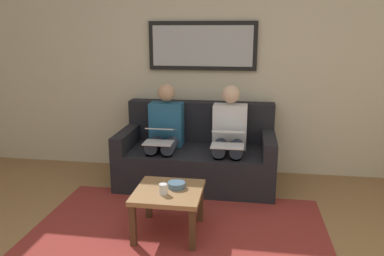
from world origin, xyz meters
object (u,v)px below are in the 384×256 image
person_left (229,134)px  coffee_table (169,197)px  bowl (177,185)px  laptop_silver (160,135)px  framed_mirror (202,46)px  couch (197,155)px  cup (163,189)px  person_right (165,131)px  laptop_white (228,138)px

person_left → coffee_table: bearing=68.7°
bowl → laptop_silver: size_ratio=0.42×
framed_mirror → person_left: (-0.37, 0.46, -0.94)m
couch → person_left: bearing=169.5°
coffee_table → bowl: size_ratio=3.75×
framed_mirror → cup: (0.11, 1.69, -1.10)m
framed_mirror → person_right: size_ratio=1.13×
person_left → person_right: (0.73, 0.00, 0.00)m
person_left → laptop_silver: person_left is taller
cup → person_right: person_right is taller
bowl → person_right: (0.34, -1.09, 0.18)m
cup → person_left: size_ratio=0.08×
person_left → laptop_white: (-0.00, 0.24, 0.02)m
couch → framed_mirror: framed_mirror is taller
coffee_table → framed_mirror: bearing=-92.9°
cup → person_left: person_left is taller
framed_mirror → person_left: 1.11m
laptop_silver → couch: bearing=-140.0°
person_left → laptop_silver: bearing=18.1°
coffee_table → person_left: person_left is taller
bowl → cup: bearing=60.6°
laptop_silver → person_right: bearing=-90.0°
couch → laptop_white: 0.58m
laptop_white → laptop_silver: laptop_silver is taller
framed_mirror → laptop_silver: bearing=62.2°
bowl → laptop_white: 0.95m
laptop_silver → bowl: bearing=112.1°
framed_mirror → laptop_silver: framed_mirror is taller
cup → coffee_table: bearing=-105.3°
couch → coffee_table: couch is taller
framed_mirror → cup: 2.03m
couch → person_right: 0.48m
coffee_table → person_left: size_ratio=0.50×
couch → laptop_silver: (0.37, 0.31, 0.32)m
couch → cup: couch is taller
framed_mirror → coffee_table: framed_mirror is taller
couch → cup: (0.11, 1.31, 0.13)m
coffee_table → person_right: (0.29, -1.15, 0.27)m
framed_mirror → laptop_white: 1.21m
coffee_table → person_right: 1.21m
coffee_table → bowl: 0.12m
coffee_table → cup: bearing=74.7°
coffee_table → person_right: bearing=-76.0°
coffee_table → laptop_silver: (0.29, -0.91, 0.29)m
laptop_white → person_right: person_right is taller
couch → coffee_table: size_ratio=3.06×
coffee_table → person_right: person_right is taller
framed_mirror → person_right: 1.11m
bowl → person_right: bearing=-72.4°
coffee_table → bowl: (-0.06, -0.06, 0.09)m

